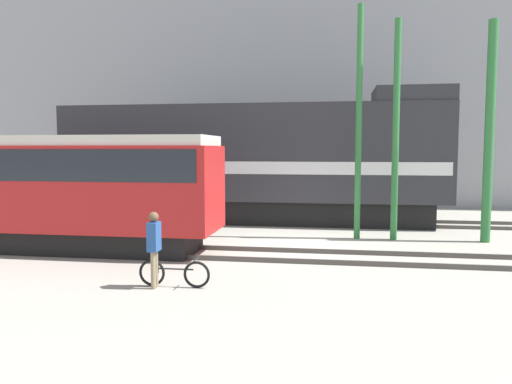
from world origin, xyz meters
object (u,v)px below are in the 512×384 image
at_px(person, 154,242).
at_px(utility_pole_center, 396,131).
at_px(utility_pole_right, 489,133).
at_px(streetcar, 41,185).
at_px(freight_locomotive, 254,161).
at_px(utility_pole_left, 359,123).
at_px(bicycle, 174,273).

distance_m(person, utility_pole_center, 9.66).
bearing_deg(utility_pole_right, streetcar, -166.11).
height_order(streetcar, utility_pole_center, utility_pole_center).
height_order(freight_locomotive, streetcar, freight_locomotive).
bearing_deg(utility_pole_center, person, -130.27).
height_order(utility_pole_left, utility_pole_center, utility_pole_left).
bearing_deg(streetcar, person, -35.82).
xyz_separation_m(bicycle, utility_pole_left, (4.35, 6.93, 3.69)).
height_order(person, utility_pole_right, utility_pole_right).
height_order(freight_locomotive, utility_pole_left, utility_pole_left).
bearing_deg(bicycle, utility_pole_left, 57.91).
xyz_separation_m(streetcar, utility_pole_left, (9.77, 3.46, 1.99)).
distance_m(utility_pole_left, utility_pole_right, 4.25).
distance_m(person, utility_pole_right, 11.74).
distance_m(freight_locomotive, bicycle, 10.64).
xyz_separation_m(utility_pole_center, utility_pole_right, (3.00, -0.00, -0.07)).
bearing_deg(freight_locomotive, person, -93.04).
distance_m(streetcar, person, 6.25).
height_order(bicycle, utility_pole_right, utility_pole_right).
relative_size(freight_locomotive, utility_pole_right, 2.20).
relative_size(streetcar, person, 6.43).
height_order(bicycle, utility_pole_left, utility_pole_left).
xyz_separation_m(freight_locomotive, utility_pole_center, (5.44, -3.46, 1.14)).
bearing_deg(utility_pole_center, utility_pole_right, -0.00).
distance_m(freight_locomotive, utility_pole_right, 9.18).
bearing_deg(person, utility_pole_right, 38.20).
bearing_deg(streetcar, freight_locomotive, 51.19).
distance_m(bicycle, person, 0.86).
distance_m(bicycle, utility_pole_left, 8.97).
distance_m(freight_locomotive, streetcar, 8.91).
bearing_deg(utility_pole_left, streetcar, -160.48).
distance_m(streetcar, bicycle, 6.65).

